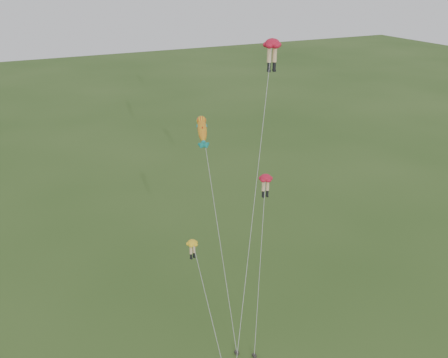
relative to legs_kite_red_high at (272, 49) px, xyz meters
name	(u,v)px	position (x,y,z in m)	size (l,w,h in m)	color
ground	(244,351)	(-7.20, -9.22, -21.95)	(300.00, 300.00, 0.00)	#2F4D1B
legs_kite_red_high	(272,49)	(0.00, 0.00, 0.00)	(10.34, 12.75, 22.85)	red
legs_kite_red_mid	(265,183)	(-2.06, -3.13, -10.64)	(5.69, 8.13, 12.04)	red
legs_kite_yellow	(194,249)	(-9.21, -4.03, -14.81)	(1.56, 9.01, 7.82)	yellow
fish_kite	(202,130)	(-5.84, 1.54, -6.73)	(3.04, 12.48, 16.53)	yellow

